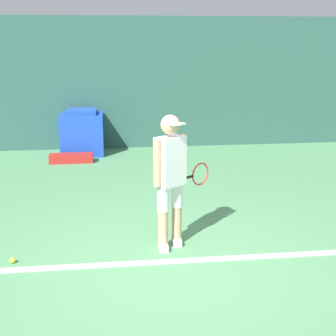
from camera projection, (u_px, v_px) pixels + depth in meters
ground_plane at (172, 265)px, 5.17m from camera, size 24.00×24.00×0.00m
back_wall at (139, 84)px, 10.44m from camera, size 24.00×0.10×2.90m
court_baseline at (172, 261)px, 5.23m from camera, size 21.60×0.10×0.01m
tennis_player at (171, 176)px, 5.40m from camera, size 0.74×0.58×1.59m
tennis_ball at (12, 260)px, 5.19m from camera, size 0.07×0.07×0.07m
covered_chair at (82, 133)px, 10.07m from camera, size 0.90×0.82×0.97m
equipment_bag at (71, 158)px, 9.43m from camera, size 0.86×0.27×0.18m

